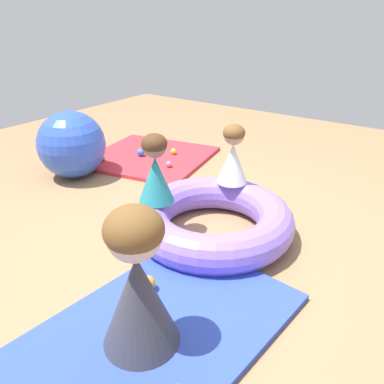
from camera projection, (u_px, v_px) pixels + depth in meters
The scene contains 14 objects.
ground_plane at pixel (192, 236), 2.99m from camera, with size 8.00×8.00×0.00m, color #93704C.
gym_mat_near_right at pixel (150, 157), 4.54m from camera, with size 1.25×1.29×0.04m, color red.
gym_mat_front at pixel (142, 342), 2.02m from camera, with size 1.79×1.01×0.04m, color #2D47B7.
inflatable_cushion at pixel (213, 219), 2.95m from camera, with size 1.23×1.23×0.28m, color #8466E0.
child_in_white at pixel (233, 155), 3.15m from camera, with size 0.29×0.29×0.50m.
child_in_teal at pixel (155, 169), 2.83m from camera, with size 0.27×0.27×0.53m.
adult_seated at pixel (138, 281), 1.84m from camera, with size 0.56×0.56×0.78m.
play_ball_yellow at pixel (174, 151), 4.55m from camera, with size 0.07×0.07×0.07m, color yellow.
play_ball_teal at pixel (88, 158), 4.30m from camera, with size 0.10×0.10×0.10m, color teal.
play_ball_pink at pixel (169, 164), 4.18m from camera, with size 0.07×0.07×0.07m, color pink.
play_ball_blue at pixel (141, 152), 4.49m from camera, with size 0.09×0.09×0.09m, color blue.
play_ball_green at pixel (102, 158), 4.35m from camera, with size 0.06×0.06×0.06m, color green.
play_ball_orange at pixel (148, 283), 2.34m from camera, with size 0.10×0.10×0.10m, color orange.
exercise_ball_large at pixel (72, 145), 3.93m from camera, with size 0.69×0.69×0.69m, color blue.
Camera 1 is at (-2.08, -1.47, 1.60)m, focal length 35.93 mm.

